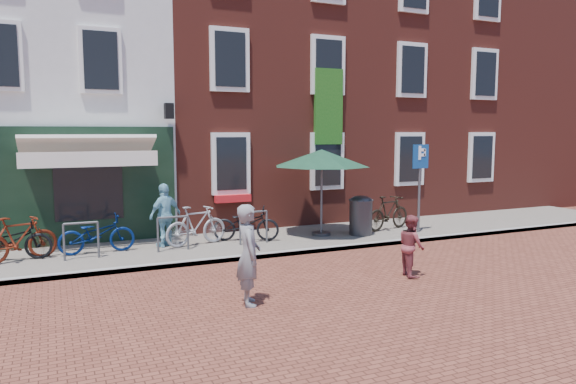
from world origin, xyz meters
name	(u,v)px	position (x,y,z in m)	size (l,w,h in m)	color
ground	(252,260)	(0.00, 0.00, 0.00)	(80.00, 80.00, 0.00)	brown
sidewalk	(268,242)	(1.00, 1.50, 0.05)	(24.00, 3.00, 0.10)	slate
building_stucco	(10,77)	(-5.00, 7.00, 4.50)	(8.00, 8.00, 9.00)	silver
building_brick_mid	(235,70)	(2.00, 7.00, 5.00)	(6.00, 8.00, 10.00)	maroon
building_brick_right	(380,77)	(8.00, 7.00, 5.00)	(6.00, 8.00, 10.00)	maroon
filler_right	(502,95)	(14.50, 7.00, 4.50)	(7.00, 8.00, 9.00)	maroon
litter_bin	(361,213)	(3.56, 1.12, 0.68)	(0.62, 0.62, 1.13)	#353537
parking_sign	(420,172)	(5.21, 0.76, 1.77)	(0.50, 0.08, 2.43)	#4C4C4F
parasol	(322,155)	(2.54, 1.48, 2.27)	(2.60, 2.60, 2.41)	#4C4C4F
woman	(249,255)	(-1.11, -2.89, 0.85)	(0.62, 0.40, 1.69)	slate
boy	(411,246)	(2.46, -2.54, 0.62)	(0.60, 0.47, 1.23)	brown
cafe_person	(165,215)	(-1.56, 1.78, 0.87)	(0.90, 0.37, 1.54)	#7BBDD2
bicycle_0	(10,241)	(-4.91, 1.69, 0.54)	(0.59, 1.68, 0.88)	black
bicycle_1	(18,239)	(-4.74, 1.55, 0.59)	(0.46, 1.63, 0.98)	#5C1B0C
bicycle_2	(97,234)	(-3.14, 1.68, 0.54)	(0.59, 1.68, 0.88)	#04194D
bicycle_3	(196,225)	(-0.85, 1.60, 0.59)	(0.46, 1.63, 0.98)	gray
bicycle_4	(246,224)	(0.44, 1.60, 0.54)	(0.59, 1.68, 0.88)	black
bicycle_5	(388,213)	(4.65, 1.40, 0.59)	(0.46, 1.63, 0.98)	black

